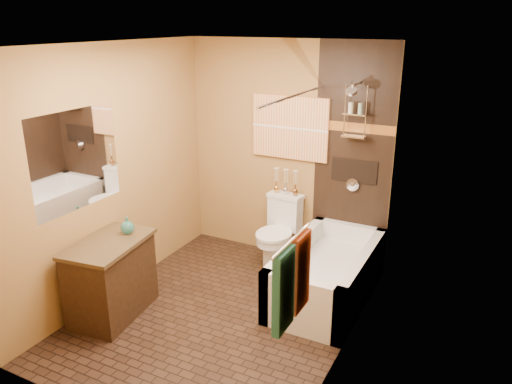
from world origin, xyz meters
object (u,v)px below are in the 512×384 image
Objects in this scene: bathtub at (327,278)px; toilet at (279,231)px; vanity at (111,278)px; sunset_painting at (290,128)px.

bathtub is 0.90m from toilet.
sunset_painting is at bearing 55.76° from vanity.
toilet reaches higher than bathtub.
vanity reaches higher than bathtub.
sunset_painting is 1.13× the size of toilet.
bathtub is 1.63× the size of vanity.
toilet is 0.86× the size of vanity.
bathtub is 1.89× the size of toilet.
bathtub is (0.75, -0.73, -1.33)m from sunset_painting.
vanity is at bearing -145.00° from bathtub.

